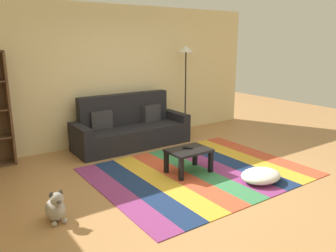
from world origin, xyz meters
TOP-DOWN VIEW (x-y plane):
  - ground_plane at (0.00, 0.00)m, footprint 14.00×14.00m
  - back_wall at (0.00, 2.55)m, footprint 6.80×0.10m
  - rug at (0.25, 0.17)m, footprint 3.19×2.49m
  - couch at (0.05, 2.02)m, footprint 2.26×0.80m
  - coffee_table at (0.10, 0.24)m, footprint 0.66×0.46m
  - pouf at (0.74, -0.65)m, footprint 0.63×0.50m
  - dog at (-2.05, -0.03)m, footprint 0.22×0.35m
  - standing_lamp at (1.49, 2.14)m, footprint 0.32×0.32m
  - tv_remote at (0.11, 0.29)m, footprint 0.13×0.14m

SIDE VIEW (x-z plane):
  - ground_plane at x=0.00m, z-range 0.00..0.00m
  - rug at x=0.25m, z-range 0.00..0.01m
  - pouf at x=0.74m, z-range 0.01..0.19m
  - dog at x=-2.05m, z-range -0.04..0.36m
  - coffee_table at x=0.10m, z-range 0.12..0.50m
  - couch at x=0.05m, z-range -0.16..0.84m
  - tv_remote at x=0.11m, z-range 0.39..0.41m
  - back_wall at x=0.00m, z-range 0.00..2.70m
  - standing_lamp at x=1.49m, z-range 0.64..2.56m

